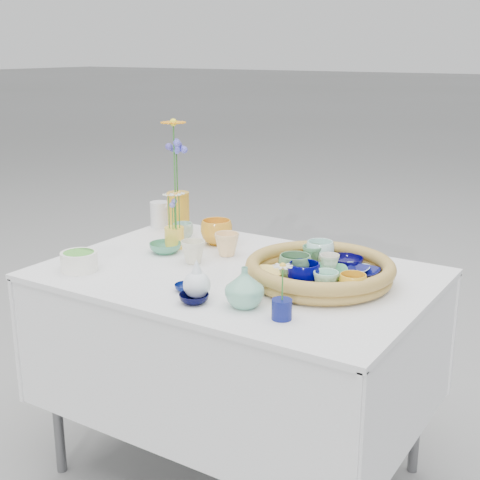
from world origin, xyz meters
The scene contains 34 objects.
ground centered at (0.00, 0.00, 0.00)m, with size 80.00×80.00×0.00m, color gray.
display_table centered at (0.00, 0.00, 0.00)m, with size 1.26×0.86×0.77m, color silver, non-canonical shape.
wicker_tray centered at (0.28, 0.05, 0.80)m, with size 0.47×0.47×0.08m, color brown, non-canonical shape.
tray_ceramic_0 centered at (0.31, 0.19, 0.80)m, with size 0.11×0.11×0.03m, color #05023C.
tray_ceramic_1 centered at (0.39, 0.12, 0.80)m, with size 0.11×0.11×0.03m, color #0A0D4F.
tray_ceramic_2 centered at (0.43, -0.05, 0.82)m, with size 0.08×0.08×0.07m, color gold.
tray_ceramic_3 centered at (0.30, 0.05, 0.80)m, with size 0.13×0.13×0.03m, color #489264.
tray_ceramic_4 centered at (0.23, -0.02, 0.82)m, with size 0.10×0.10×0.08m, color #558658.
tray_ceramic_5 centered at (0.19, 0.06, 0.80)m, with size 0.10×0.10×0.03m, color #9EE3C4.
tray_ceramic_6 centered at (0.21, 0.18, 0.82)m, with size 0.10×0.10×0.08m, color #CAFCF3.
tray_ceramic_7 centered at (0.28, 0.11, 0.81)m, with size 0.06×0.06×0.06m, color beige.
tray_ceramic_8 centered at (0.36, 0.15, 0.79)m, with size 0.09×0.09×0.02m, color #ADD5F1.
tray_ceramic_9 centered at (0.28, -0.07, 0.82)m, with size 0.10×0.10×0.08m, color #000056.
tray_ceramic_10 centered at (0.15, -0.04, 0.80)m, with size 0.11×0.11×0.03m, color #FCD862.
tray_ceramic_11 centered at (0.36, -0.08, 0.82)m, with size 0.08×0.08×0.07m, color #92D0B3.
tray_ceramic_12 centered at (0.20, 0.15, 0.82)m, with size 0.07×0.07×0.07m, color #4D7E5B.
loose_ceramic_0 centered at (-0.24, 0.23, 0.81)m, with size 0.12×0.12×0.09m, color orange.
loose_ceramic_1 centered at (-0.13, 0.14, 0.81)m, with size 0.09×0.09×0.08m, color #F7C784.
loose_ceramic_2 centered at (-0.34, 0.04, 0.78)m, with size 0.12×0.12×0.04m, color #408A65.
loose_ceramic_3 centered at (-0.18, 0.00, 0.80)m, with size 0.09×0.09×0.08m, color beige.
loose_ceramic_4 centered at (-0.04, -0.24, 0.78)m, with size 0.07×0.07×0.02m, color #051350.
loose_ceramic_5 centered at (-0.39, 0.23, 0.80)m, with size 0.08×0.08×0.06m, color #ADD5C4.
loose_ceramic_6 centered at (0.05, -0.31, 0.78)m, with size 0.09×0.09×0.03m, color black.
fluted_bowl centered at (-0.45, -0.27, 0.80)m, with size 0.12×0.12×0.06m, color white, non-canonical shape.
bud_vase_paleblue centered at (0.03, -0.27, 0.83)m, with size 0.08×0.08×0.13m, color white, non-canonical shape.
bud_vase_seafoam centered at (0.19, -0.25, 0.82)m, with size 0.11×0.11×0.12m, color #70B496.
bud_vase_cobalt centered at (0.32, -0.27, 0.79)m, with size 0.06×0.06×0.06m, color navy.
single_daisy centered at (0.32, -0.28, 0.87)m, with size 0.06×0.06×0.12m, color white, non-canonical shape.
tall_vase_yellow centered at (-0.46, 0.29, 0.85)m, with size 0.09×0.09×0.17m, color gold.
gerbera centered at (-0.46, 0.27, 1.07)m, with size 0.11×0.11×0.30m, color orange, non-canonical shape.
hydrangea centered at (-0.47, 0.30, 1.02)m, with size 0.07×0.07×0.25m, color #4E46AD, non-canonical shape.
white_pitcher centered at (-0.58, 0.32, 0.82)m, with size 0.11×0.08×0.11m, color silver, non-canonical shape.
daisy_cup centered at (-0.35, 0.11, 0.80)m, with size 0.07×0.07×0.08m, color yellow.
daisy_posy centered at (-0.33, 0.10, 0.91)m, with size 0.08×0.08×0.13m, color white, non-canonical shape.
Camera 1 is at (1.13, -1.78, 1.48)m, focal length 50.00 mm.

